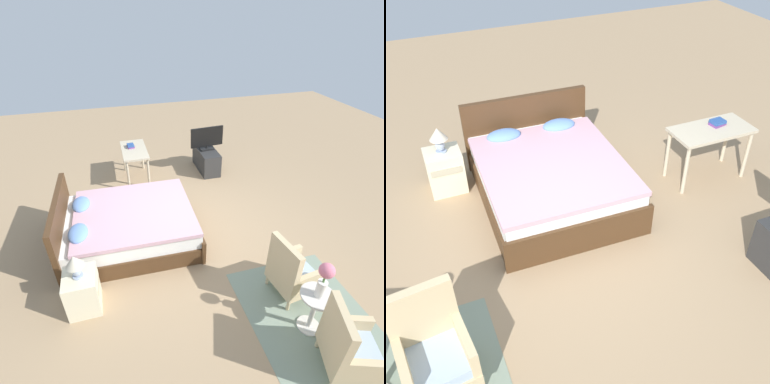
# 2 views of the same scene
# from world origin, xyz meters

# --- Properties ---
(ground_plane) EXTENTS (16.00, 16.00, 0.00)m
(ground_plane) POSITION_xyz_m (0.00, 0.00, 0.00)
(ground_plane) COLOR #A38460
(bed) EXTENTS (1.76, 2.14, 0.96)m
(bed) POSITION_xyz_m (0.16, 1.03, 0.30)
(bed) COLOR #472D19
(bed) RESTS_ON ground_plane
(armchair_by_window_right) EXTENTS (0.60, 0.60, 0.92)m
(armchair_by_window_right) POSITION_xyz_m (-1.53, -0.95, 0.38)
(armchair_by_window_right) COLOR #CCB284
(armchair_by_window_right) RESTS_ON floor_rug
(nightstand) EXTENTS (0.44, 0.41, 0.55)m
(nightstand) POSITION_xyz_m (-0.99, 1.70, 0.28)
(nightstand) COLOR beige
(nightstand) RESTS_ON ground_plane
(table_lamp) EXTENTS (0.22, 0.22, 0.33)m
(table_lamp) POSITION_xyz_m (-0.99, 1.70, 0.77)
(table_lamp) COLOR #9EADC6
(table_lamp) RESTS_ON nightstand
(vanity_desk) EXTENTS (1.04, 0.52, 0.72)m
(vanity_desk) POSITION_xyz_m (2.21, 0.63, 0.62)
(vanity_desk) COLOR beige
(vanity_desk) RESTS_ON ground_plane
(book_stack) EXTENTS (0.21, 0.16, 0.07)m
(book_stack) POSITION_xyz_m (2.32, 0.69, 0.76)
(book_stack) COLOR #66387A
(book_stack) RESTS_ON vanity_desk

